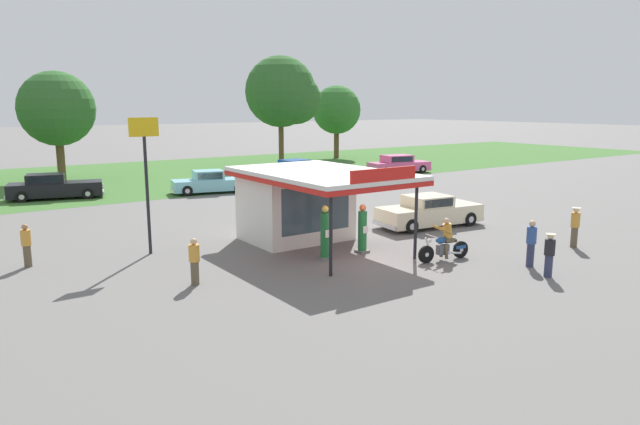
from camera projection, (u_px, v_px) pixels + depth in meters
name	position (u px, v px, depth m)	size (l,w,h in m)	color
ground_plane	(368.00, 262.00, 20.75)	(300.00, 300.00, 0.00)	slate
grass_verge_strip	(124.00, 177.00, 44.92)	(120.00, 24.00, 0.01)	#3D6B2D
service_station_kiosk	(302.00, 198.00, 23.63)	(4.77, 7.40, 3.53)	silver
gas_pump_nearside	(325.00, 235.00, 20.97)	(0.44, 0.44, 2.02)	slate
gas_pump_offside	(362.00, 231.00, 21.97)	(0.44, 0.44, 1.89)	slate
motorcycle_with_rider	(445.00, 243.00, 20.90)	(2.21, 0.71, 1.58)	black
featured_classic_sedan	(429.00, 212.00, 26.79)	(5.38, 2.46, 1.48)	beige
parked_car_second_row_spare	(399.00, 165.00, 47.77)	(5.59, 2.79, 1.50)	#E55993
parked_car_back_row_left	(298.00, 171.00, 43.38)	(5.17, 2.61, 1.56)	#19479E
parked_car_back_row_far_left	(54.00, 187.00, 34.63)	(5.70, 3.01, 1.53)	black
parked_car_back_row_far_right	(210.00, 183.00, 36.99)	(5.28, 2.88, 1.47)	#7AC6D1
bystander_standing_back_lot	(531.00, 242.00, 20.05)	(0.34, 0.34, 1.66)	#2D3351
bystander_admiring_sedan	(575.00, 226.00, 22.80)	(0.36, 0.36, 1.63)	brown
bystander_strolling_foreground	(26.00, 245.00, 20.04)	(0.34, 0.34, 1.54)	brown
bystander_leaning_by_kiosk	(194.00, 261.00, 18.04)	(0.34, 0.34, 1.51)	brown
bystander_chatting_near_pumps	(549.00, 254.00, 18.84)	(0.34, 0.34, 1.49)	#2D3351
tree_oak_distant_spare	(285.00, 94.00, 51.06)	(6.41, 6.36, 9.93)	brown
tree_oak_far_right	(337.00, 110.00, 60.56)	(5.10, 5.10, 7.64)	brown
tree_oak_centre	(55.00, 110.00, 42.19)	(5.49, 5.49, 8.08)	brown
roadside_pole_sign	(146.00, 163.00, 21.33)	(1.10, 0.12, 5.17)	black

